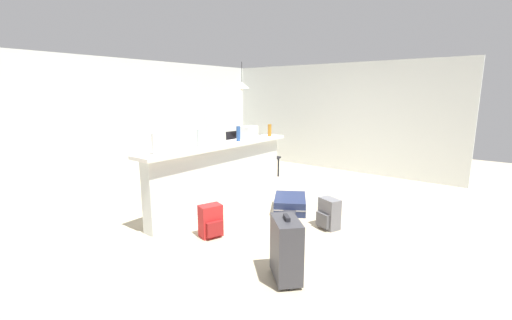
{
  "coord_description": "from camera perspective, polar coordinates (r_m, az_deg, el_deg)",
  "views": [
    {
      "loc": [
        -4.56,
        -3.36,
        1.83
      ],
      "look_at": [
        0.13,
        0.29,
        0.65
      ],
      "focal_mm": 23.88,
      "sensor_mm": 36.0,
      "label": 1
    }
  ],
  "objects": [
    {
      "name": "backpack_red",
      "position": [
        4.49,
        -7.56,
        -10.16
      ],
      "size": [
        0.32,
        0.3,
        0.42
      ],
      "color": "red",
      "rests_on": "ground_plane"
    },
    {
      "name": "ground_plane",
      "position": [
        5.96,
        1.44,
        -6.93
      ],
      "size": [
        13.0,
        13.0,
        0.05
      ],
      "primitive_type": "cube",
      "color": "#BCAD8E"
    },
    {
      "name": "bottle_amber",
      "position": [
        6.22,
        2.3,
        5.0
      ],
      "size": [
        0.07,
        0.07,
        0.22
      ],
      "primitive_type": "cylinder",
      "color": "#9E661E",
      "rests_on": "bar_countertop"
    },
    {
      "name": "dining_chair_far_side",
      "position": [
        8.24,
        -4.34,
        2.02
      ],
      "size": [
        0.44,
        0.44,
        0.93
      ],
      "color": "black",
      "rests_on": "ground_plane"
    },
    {
      "name": "bottle_blue",
      "position": [
        5.6,
        -2.97,
        4.43
      ],
      "size": [
        0.07,
        0.07,
        0.25
      ],
      "primitive_type": "cylinder",
      "color": "#284C89",
      "rests_on": "bar_countertop"
    },
    {
      "name": "dining_chair_near_partition",
      "position": [
        7.49,
        1.59,
        1.12
      ],
      "size": [
        0.4,
        0.4,
        0.93
      ],
      "color": "black",
      "rests_on": "ground_plane"
    },
    {
      "name": "grocery_bag",
      "position": [
        5.85,
        -1.12,
        4.61
      ],
      "size": [
        0.26,
        0.18,
        0.22
      ],
      "primitive_type": "cube",
      "color": "silver",
      "rests_on": "bar_countertop"
    },
    {
      "name": "partition_half_wall",
      "position": [
        5.46,
        -5.78,
        -2.96
      ],
      "size": [
        2.8,
        0.2,
        1.0
      ],
      "primitive_type": "cube",
      "color": "silver",
      "rests_on": "ground_plane"
    },
    {
      "name": "wall_back",
      "position": [
        7.89,
        -16.75,
        6.54
      ],
      "size": [
        6.6,
        0.1,
        2.5
      ],
      "primitive_type": "cube",
      "color": "silver",
      "rests_on": "ground_plane"
    },
    {
      "name": "wall_right",
      "position": [
        8.46,
        12.28,
        7.04
      ],
      "size": [
        0.1,
        6.0,
        2.5
      ],
      "primitive_type": "cube",
      "color": "silver",
      "rests_on": "ground_plane"
    },
    {
      "name": "pendant_lamp",
      "position": [
        7.82,
        -2.38,
        12.38
      ],
      "size": [
        0.34,
        0.34,
        0.63
      ],
      "color": "black"
    },
    {
      "name": "suitcase_flat_navy",
      "position": [
        5.44,
        5.72,
        -7.26
      ],
      "size": [
        0.88,
        0.78,
        0.22
      ],
      "color": "#1E284C",
      "rests_on": "ground_plane"
    },
    {
      "name": "dining_table",
      "position": [
        7.85,
        -1.73,
        2.55
      ],
      "size": [
        1.1,
        0.8,
        0.74
      ],
      "color": "#332319",
      "rests_on": "ground_plane"
    },
    {
      "name": "suitcase_upright_charcoal",
      "position": [
        3.46,
        5.07,
        -14.57
      ],
      "size": [
        0.48,
        0.48,
        0.67
      ],
      "color": "#38383D",
      "rests_on": "ground_plane"
    },
    {
      "name": "bar_countertop",
      "position": [
        5.36,
        -5.89,
        2.48
      ],
      "size": [
        2.96,
        0.4,
        0.05
      ],
      "primitive_type": "cube",
      "color": "white",
      "rests_on": "partition_half_wall"
    },
    {
      "name": "backpack_grey",
      "position": [
        4.81,
        12.09,
        -8.85
      ],
      "size": [
        0.31,
        0.33,
        0.42
      ],
      "color": "slate",
      "rests_on": "ground_plane"
    },
    {
      "name": "bottle_clear",
      "position": [
        5.11,
        -9.4,
        3.64
      ],
      "size": [
        0.07,
        0.07,
        0.25
      ],
      "primitive_type": "cylinder",
      "color": "silver",
      "rests_on": "bar_countertop"
    },
    {
      "name": "bottle_white",
      "position": [
        4.57,
        -16.64,
        2.59
      ],
      "size": [
        0.07,
        0.07,
        0.27
      ],
      "primitive_type": "cylinder",
      "color": "silver",
      "rests_on": "bar_countertop"
    }
  ]
}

